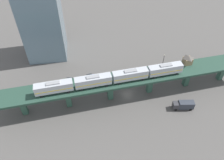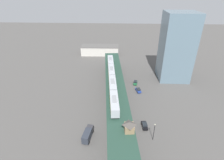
{
  "view_description": "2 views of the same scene",
  "coord_description": "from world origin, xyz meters",
  "px_view_note": "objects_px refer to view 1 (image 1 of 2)",
  "views": [
    {
      "loc": [
        -54.41,
        13.51,
        59.97
      ],
      "look_at": [
        -1.97,
        6.04,
        10.25
      ],
      "focal_mm": 35.0,
      "sensor_mm": 36.0,
      "label": 1
    },
    {
      "loc": [
        1.52,
        -61.84,
        46.49
      ],
      "look_at": [
        -1.97,
        6.04,
        10.25
      ],
      "focal_mm": 28.0,
      "sensor_mm": 36.0,
      "label": 2
    }
  ],
  "objects_px": {
    "street_car_green": "(70,80)",
    "street_car_black": "(150,71)",
    "street_lamp": "(163,60)",
    "office_tower": "(41,17)",
    "street_car_blue": "(89,77)",
    "delivery_truck": "(184,105)",
    "signal_hut": "(188,60)",
    "subway_train": "(112,78)"
  },
  "relations": [
    {
      "from": "street_car_green",
      "to": "street_car_black",
      "type": "bearing_deg",
      "value": -87.98
    },
    {
      "from": "street_car_black",
      "to": "street_lamp",
      "type": "distance_m",
      "value": 7.05
    },
    {
      "from": "street_lamp",
      "to": "office_tower",
      "type": "xyz_separation_m",
      "value": [
        17.94,
        48.13,
        13.89
      ]
    },
    {
      "from": "street_car_blue",
      "to": "street_car_green",
      "type": "xyz_separation_m",
      "value": [
        -0.93,
        7.84,
        0.0
      ]
    },
    {
      "from": "street_car_green",
      "to": "delivery_truck",
      "type": "distance_m",
      "value": 43.78
    },
    {
      "from": "office_tower",
      "to": "signal_hut",
      "type": "bearing_deg",
      "value": -116.52
    },
    {
      "from": "signal_hut",
      "to": "office_tower",
      "type": "height_order",
      "value": "office_tower"
    },
    {
      "from": "subway_train",
      "to": "street_car_blue",
      "type": "relative_size",
      "value": 10.6
    },
    {
      "from": "signal_hut",
      "to": "street_lamp",
      "type": "relative_size",
      "value": 0.51
    },
    {
      "from": "street_car_black",
      "to": "street_lamp",
      "type": "bearing_deg",
      "value": -68.96
    },
    {
      "from": "subway_train",
      "to": "office_tower",
      "type": "xyz_separation_m",
      "value": [
        33.28,
        24.41,
        6.71
      ]
    },
    {
      "from": "street_car_black",
      "to": "street_lamp",
      "type": "relative_size",
      "value": 0.66
    },
    {
      "from": "subway_train",
      "to": "office_tower",
      "type": "bearing_deg",
      "value": 36.26
    },
    {
      "from": "street_car_blue",
      "to": "street_lamp",
      "type": "distance_m",
      "value": 31.41
    },
    {
      "from": "street_car_blue",
      "to": "street_lamp",
      "type": "relative_size",
      "value": 0.68
    },
    {
      "from": "street_car_blue",
      "to": "street_lamp",
      "type": "bearing_deg",
      "value": -85.41
    },
    {
      "from": "subway_train",
      "to": "street_car_black",
      "type": "distance_m",
      "value": 24.43
    },
    {
      "from": "street_car_blue",
      "to": "delivery_truck",
      "type": "distance_m",
      "value": 37.36
    },
    {
      "from": "delivery_truck",
      "to": "street_lamp",
      "type": "height_order",
      "value": "street_lamp"
    },
    {
      "from": "office_tower",
      "to": "street_car_blue",
      "type": "bearing_deg",
      "value": -140.27
    },
    {
      "from": "subway_train",
      "to": "street_car_black",
      "type": "height_order",
      "value": "subway_train"
    },
    {
      "from": "subway_train",
      "to": "street_car_blue",
      "type": "distance_m",
      "value": 18.08
    },
    {
      "from": "street_car_green",
      "to": "signal_hut",
      "type": "bearing_deg",
      "value": -96.87
    },
    {
      "from": "street_car_blue",
      "to": "office_tower",
      "type": "bearing_deg",
      "value": 39.73
    },
    {
      "from": "signal_hut",
      "to": "street_car_blue",
      "type": "xyz_separation_m",
      "value": [
        6.28,
        36.56,
        -9.61
      ]
    },
    {
      "from": "delivery_truck",
      "to": "street_lamp",
      "type": "bearing_deg",
      "value": 1.08
    },
    {
      "from": "signal_hut",
      "to": "delivery_truck",
      "type": "relative_size",
      "value": 0.47
    },
    {
      "from": "street_car_blue",
      "to": "office_tower",
      "type": "relative_size",
      "value": 0.13
    },
    {
      "from": "subway_train",
      "to": "street_lamp",
      "type": "height_order",
      "value": "subway_train"
    },
    {
      "from": "signal_hut",
      "to": "street_car_green",
      "type": "xyz_separation_m",
      "value": [
        5.35,
        44.4,
        -9.61
      ]
    },
    {
      "from": "street_car_green",
      "to": "street_car_blue",
      "type": "bearing_deg",
      "value": -83.24
    },
    {
      "from": "delivery_truck",
      "to": "office_tower",
      "type": "height_order",
      "value": "office_tower"
    },
    {
      "from": "street_car_green",
      "to": "delivery_truck",
      "type": "height_order",
      "value": "delivery_truck"
    },
    {
      "from": "subway_train",
      "to": "street_car_green",
      "type": "xyz_separation_m",
      "value": [
        11.91,
        15.27,
        -10.35
      ]
    },
    {
      "from": "office_tower",
      "to": "subway_train",
      "type": "bearing_deg",
      "value": -143.74
    },
    {
      "from": "street_car_green",
      "to": "delivery_truck",
      "type": "bearing_deg",
      "value": -115.77
    },
    {
      "from": "office_tower",
      "to": "street_car_green",
      "type": "bearing_deg",
      "value": -156.84
    },
    {
      "from": "street_car_green",
      "to": "street_lamp",
      "type": "bearing_deg",
      "value": -84.97
    },
    {
      "from": "subway_train",
      "to": "signal_hut",
      "type": "bearing_deg",
      "value": -77.32
    },
    {
      "from": "delivery_truck",
      "to": "office_tower",
      "type": "relative_size",
      "value": 0.21
    },
    {
      "from": "street_car_blue",
      "to": "street_car_green",
      "type": "distance_m",
      "value": 7.9
    },
    {
      "from": "signal_hut",
      "to": "street_car_black",
      "type": "height_order",
      "value": "signal_hut"
    }
  ]
}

